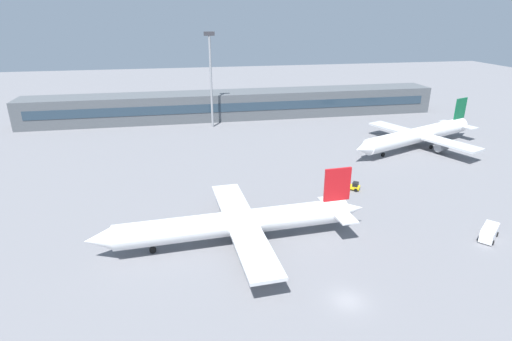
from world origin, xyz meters
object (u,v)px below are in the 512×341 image
airplane_mid (418,135)px  baggage_tug_yellow (352,186)px  airplane_near (234,223)px  service_van_white (489,232)px  floodlight_tower_west (211,74)px

airplane_mid → baggage_tug_yellow: size_ratio=11.76×
airplane_near → service_van_white: 41.61m
airplane_near → baggage_tug_yellow: bearing=30.6°
airplane_near → baggage_tug_yellow: airplane_near is taller
airplane_near → floodlight_tower_west: 72.67m
airplane_near → floodlight_tower_west: size_ratio=1.54×
service_van_white → airplane_mid: bearing=72.3°
airplane_mid → baggage_tug_yellow: airplane_mid is taller
airplane_near → floodlight_tower_west: floodlight_tower_west is taller
baggage_tug_yellow → floodlight_tower_west: size_ratio=0.13×
baggage_tug_yellow → airplane_near: bearing=-149.4°
baggage_tug_yellow → service_van_white: service_van_white is taller
airplane_mid → floodlight_tower_west: (-52.52, 32.24, 13.11)m
airplane_near → service_van_white: bearing=-9.3°
airplane_near → service_van_white: airplane_near is taller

